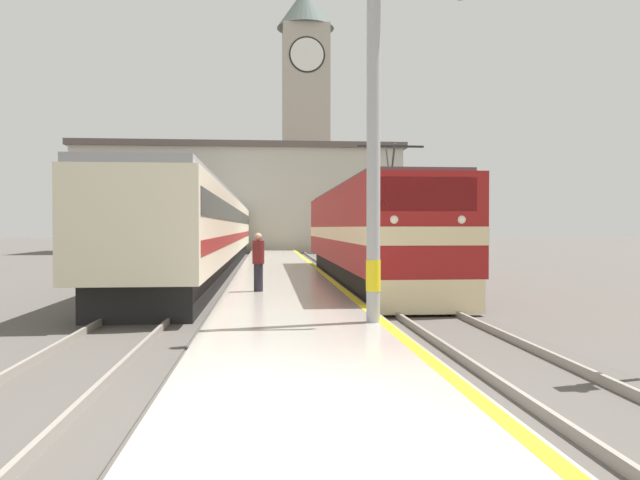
# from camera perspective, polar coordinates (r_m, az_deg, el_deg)

# --- Properties ---
(ground_plane) EXTENTS (200.00, 200.00, 0.00)m
(ground_plane) POSITION_cam_1_polar(r_m,az_deg,el_deg) (36.61, -3.99, -2.16)
(ground_plane) COLOR #514C47
(platform) EXTENTS (3.57, 140.00, 0.30)m
(platform) POSITION_cam_1_polar(r_m,az_deg,el_deg) (31.61, -3.84, -2.42)
(platform) COLOR #ADA89E
(platform) RESTS_ON ground
(rail_track_near) EXTENTS (2.84, 140.00, 0.16)m
(rail_track_near) POSITION_cam_1_polar(r_m,az_deg,el_deg) (31.83, 1.82, -2.61)
(rail_track_near) COLOR #514C47
(rail_track_near) RESTS_ON ground
(rail_track_far) EXTENTS (2.83, 140.00, 0.16)m
(rail_track_far) POSITION_cam_1_polar(r_m,az_deg,el_deg) (31.73, -10.05, -2.63)
(rail_track_far) COLOR #514C47
(rail_track_far) RESTS_ON ground
(locomotive_train) EXTENTS (2.92, 17.75, 4.59)m
(locomotive_train) POSITION_cam_1_polar(r_m,az_deg,el_deg) (23.25, 4.31, 0.51)
(locomotive_train) COLOR black
(locomotive_train) RESTS_ON ground
(passenger_train) EXTENTS (2.92, 36.87, 3.64)m
(passenger_train) POSITION_cam_1_polar(r_m,az_deg,el_deg) (31.48, -10.10, 0.87)
(passenger_train) COLOR black
(passenger_train) RESTS_ON ground
(catenary_mast) EXTENTS (1.99, 0.28, 7.45)m
(catenary_mast) POSITION_cam_1_polar(r_m,az_deg,el_deg) (12.15, 5.17, 9.83)
(catenary_mast) COLOR #9E9EA3
(catenary_mast) RESTS_ON platform
(person_on_platform) EXTENTS (0.34, 0.34, 1.66)m
(person_on_platform) POSITION_cam_1_polar(r_m,az_deg,el_deg) (17.85, -5.66, -1.90)
(person_on_platform) COLOR #23232D
(person_on_platform) RESTS_ON platform
(clock_tower) EXTENTS (5.72, 5.72, 26.15)m
(clock_tower) POSITION_cam_1_polar(r_m,az_deg,el_deg) (63.90, -1.33, 11.86)
(clock_tower) COLOR #ADA393
(clock_tower) RESTS_ON ground
(station_building) EXTENTS (27.37, 9.35, 9.12)m
(station_building) POSITION_cam_1_polar(r_m,az_deg,el_deg) (55.02, -7.17, 3.71)
(station_building) COLOR #B7B2A3
(station_building) RESTS_ON ground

